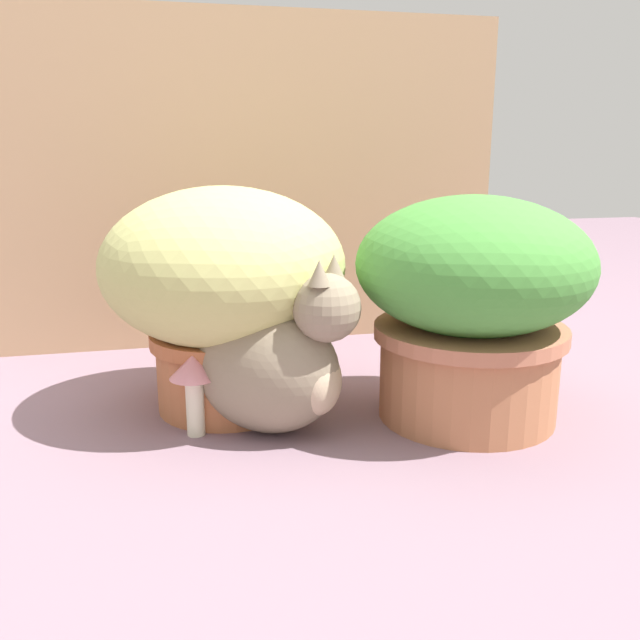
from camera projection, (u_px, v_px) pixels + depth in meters
ground_plane at (276, 427)px, 1.18m from camera, size 6.00×6.00×0.00m
cardboard_backdrop at (254, 183)px, 1.62m from camera, size 1.20×0.03×0.78m
grass_planter at (224, 284)px, 1.22m from camera, size 0.43×0.43×0.41m
leafy_planter at (472, 299)px, 1.18m from camera, size 0.41×0.41×0.39m
cat at (275, 363)px, 1.13m from camera, size 0.32×0.32×0.32m
mushroom_ornament_pink at (194, 377)px, 1.12m from camera, size 0.08×0.08×0.14m
mushroom_ornament_red at (273, 367)px, 1.16m from camera, size 0.10×0.10×0.15m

